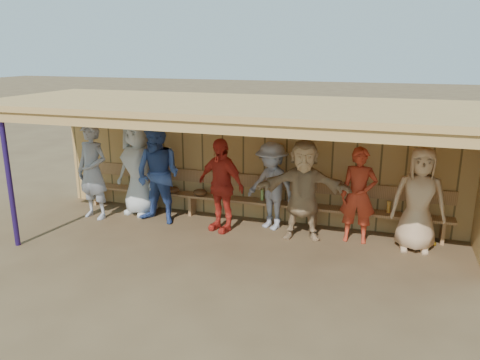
# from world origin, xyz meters

# --- Properties ---
(ground) EXTENTS (90.00, 90.00, 0.00)m
(ground) POSITION_xyz_m (0.00, 0.00, 0.00)
(ground) COLOR brown
(ground) RESTS_ON ground
(player_a) EXTENTS (0.78, 0.58, 1.97)m
(player_a) POSITION_xyz_m (-3.11, 0.27, 0.98)
(player_a) COLOR #9898A0
(player_a) RESTS_ON ground
(player_b) EXTENTS (1.08, 0.83, 1.97)m
(player_b) POSITION_xyz_m (-2.36, 0.77, 0.99)
(player_b) COLOR silver
(player_b) RESTS_ON ground
(player_c) EXTENTS (1.08, 0.90, 1.99)m
(player_c) POSITION_xyz_m (-1.72, 0.43, 1.00)
(player_c) COLOR #365094
(player_c) RESTS_ON ground
(player_d) EXTENTS (1.14, 0.78, 1.79)m
(player_d) POSITION_xyz_m (-0.41, 0.42, 0.90)
(player_d) COLOR red
(player_d) RESTS_ON ground
(player_e) EXTENTS (1.26, 1.03, 1.70)m
(player_e) POSITION_xyz_m (0.49, 0.81, 0.85)
(player_e) COLOR #949199
(player_e) RESTS_ON ground
(player_f) EXTENTS (1.78, 0.84, 1.84)m
(player_f) POSITION_xyz_m (1.15, 0.51, 0.92)
(player_f) COLOR tan
(player_f) RESTS_ON ground
(player_g) EXTENTS (0.64, 0.43, 1.73)m
(player_g) POSITION_xyz_m (2.11, 0.66, 0.87)
(player_g) COLOR #AD321B
(player_g) RESTS_ON ground
(player_h) EXTENTS (0.91, 0.61, 1.82)m
(player_h) POSITION_xyz_m (3.11, 0.59, 0.91)
(player_h) COLOR tan
(player_h) RESTS_ON ground
(dugout_structure) EXTENTS (8.80, 3.20, 2.50)m
(dugout_structure) POSITION_xyz_m (0.39, 0.69, 1.69)
(dugout_structure) COLOR tan
(dugout_structure) RESTS_ON ground
(bench) EXTENTS (7.60, 0.34, 0.93)m
(bench) POSITION_xyz_m (0.00, 1.12, 0.53)
(bench) COLOR #AB7949
(bench) RESTS_ON ground
(dugout_equipment) EXTENTS (5.70, 0.62, 0.80)m
(dugout_equipment) POSITION_xyz_m (-0.77, 0.99, 0.49)
(dugout_equipment) COLOR orange
(dugout_equipment) RESTS_ON ground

